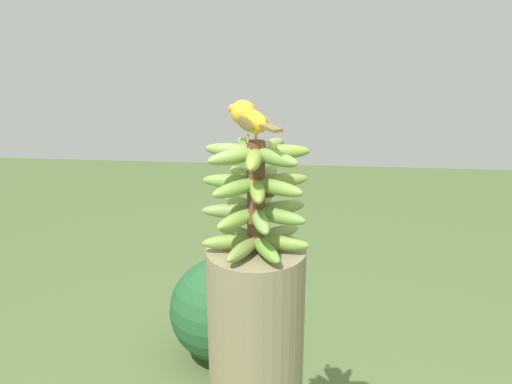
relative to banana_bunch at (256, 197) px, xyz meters
The scene contains 3 objects.
banana_bunch is the anchor object (origin of this frame).
perched_bird 0.20m from the banana_bunch, 146.39° to the left, with size 0.15×0.20×0.09m.
tropical_shrub 1.30m from the banana_bunch, 104.13° to the left, with size 0.47×0.47×0.49m.
Camera 1 is at (0.12, -1.41, 1.66)m, focal length 42.00 mm.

